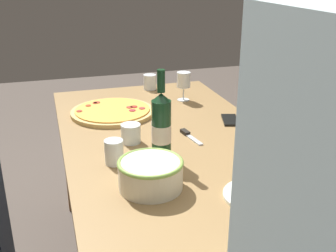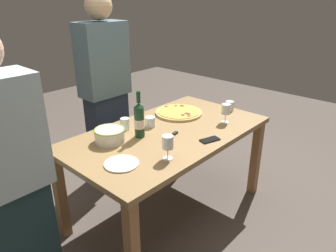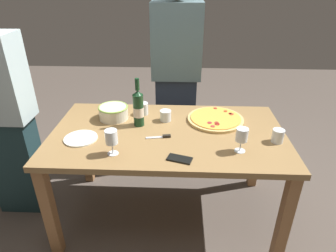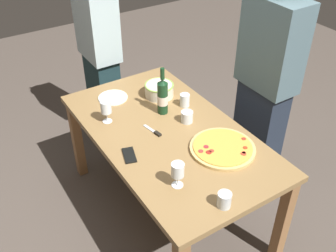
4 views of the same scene
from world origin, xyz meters
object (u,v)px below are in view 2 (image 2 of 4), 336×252
(wine_glass_by_bottle, at_px, (226,110))
(cup_amber, at_px, (230,106))
(side_plate, at_px, (121,164))
(pizza, at_px, (179,112))
(wine_glass_near_pizza, at_px, (168,143))
(serving_bowl, at_px, (110,135))
(wine_bottle, at_px, (139,120))
(cup_ceramic, at_px, (125,124))
(cell_phone, at_px, (210,140))
(person_guest_left, at_px, (8,185))
(cup_spare, at_px, (150,122))
(person_host, at_px, (105,92))
(dining_table, at_px, (168,142))
(pizza_knife, at_px, (173,135))

(wine_glass_by_bottle, distance_m, cup_amber, 0.29)
(wine_glass_by_bottle, bearing_deg, side_plate, 174.39)
(pizza, bearing_deg, wine_glass_near_pizza, -144.53)
(wine_glass_near_pizza, bearing_deg, serving_bowl, 101.08)
(wine_bottle, relative_size, side_plate, 1.59)
(cup_amber, distance_m, cup_ceramic, 0.98)
(cell_phone, distance_m, person_guest_left, 1.32)
(cup_spare, bearing_deg, pizza, 2.26)
(pizza, bearing_deg, serving_bowl, 179.84)
(wine_glass_by_bottle, height_order, cell_phone, wine_glass_by_bottle)
(wine_glass_near_pizza, distance_m, person_host, 1.17)
(dining_table, relative_size, pizza, 3.90)
(person_guest_left, bearing_deg, wine_glass_near_pizza, -19.20)
(dining_table, distance_m, cup_spare, 0.22)
(wine_bottle, xyz_separation_m, side_plate, (-0.36, -0.22, -0.13))
(cup_amber, distance_m, person_guest_left, 1.89)
(pizza, height_order, wine_glass_near_pizza, wine_glass_near_pizza)
(serving_bowl, height_order, pizza_knife, serving_bowl)
(cup_amber, height_order, cup_ceramic, cup_ceramic)
(serving_bowl, xyz_separation_m, wine_bottle, (0.20, -0.10, 0.08))
(side_plate, bearing_deg, pizza_knife, 4.64)
(wine_glass_by_bottle, height_order, side_plate, wine_glass_by_bottle)
(wine_glass_by_bottle, xyz_separation_m, cup_spare, (-0.48, 0.39, -0.07))
(wine_glass_near_pizza, xyz_separation_m, cup_spare, (0.29, 0.46, -0.07))
(serving_bowl, xyz_separation_m, person_guest_left, (-0.76, -0.14, 0.01))
(dining_table, distance_m, person_host, 0.85)
(serving_bowl, distance_m, cup_ceramic, 0.23)
(cup_amber, height_order, cup_spare, cup_amber)
(serving_bowl, xyz_separation_m, wine_glass_near_pizza, (0.09, -0.47, 0.05))
(cup_spare, relative_size, pizza_knife, 0.49)
(cup_spare, bearing_deg, wine_bottle, -156.96)
(cell_phone, bearing_deg, wine_glass_near_pizza, -79.18)
(cup_amber, relative_size, cup_spare, 1.07)
(wine_glass_by_bottle, bearing_deg, wine_bottle, 154.52)
(cup_ceramic, distance_m, person_guest_left, 1.00)
(wine_glass_by_bottle, bearing_deg, cup_spare, 140.39)
(side_plate, xyz_separation_m, person_guest_left, (-0.61, 0.18, 0.06))
(pizza, bearing_deg, cup_spare, -177.74)
(pizza, distance_m, cup_amber, 0.47)
(cell_phone, bearing_deg, cup_spare, -150.64)
(serving_bowl, height_order, wine_glass_by_bottle, wine_glass_by_bottle)
(wine_glass_by_bottle, relative_size, person_guest_left, 0.10)
(cup_amber, xyz_separation_m, side_plate, (-1.28, -0.02, -0.04))
(wine_glass_by_bottle, distance_m, person_guest_left, 1.65)
(dining_table, xyz_separation_m, person_guest_left, (-1.17, 0.05, 0.16))
(wine_bottle, distance_m, side_plate, 0.44)
(cup_amber, xyz_separation_m, cup_spare, (-0.74, 0.27, -0.00))
(wine_glass_by_bottle, relative_size, person_host, 0.09)
(dining_table, relative_size, serving_bowl, 7.31)
(pizza_knife, bearing_deg, person_guest_left, 173.35)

